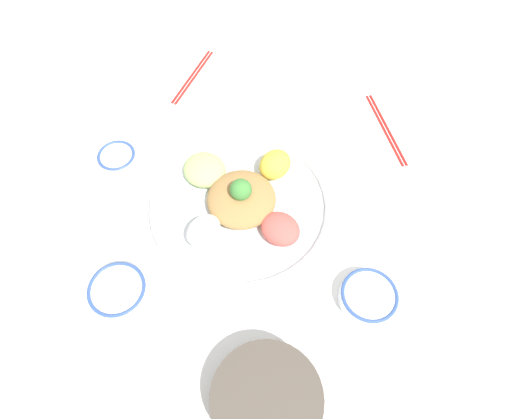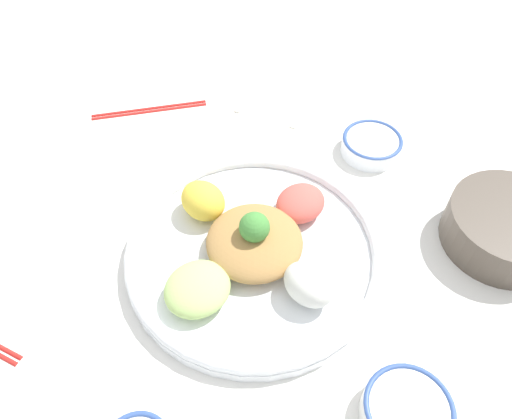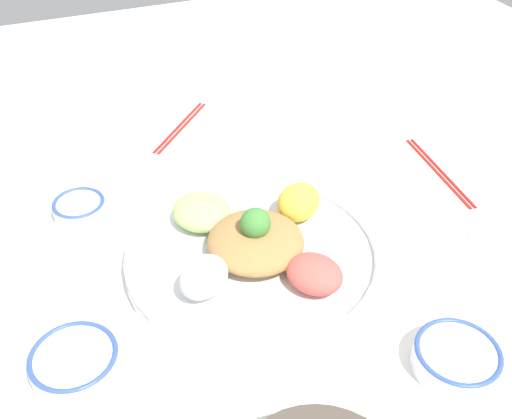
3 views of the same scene
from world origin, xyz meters
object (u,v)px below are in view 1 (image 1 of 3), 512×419
(chopsticks_pair_near, at_px, (386,128))
(serving_spoon_extra, at_px, (387,234))
(salad_platter, at_px, (241,202))
(serving_spoon_main, at_px, (432,201))
(sauce_bowl_dark, at_px, (117,158))
(chopsticks_pair_far, at_px, (193,76))
(sauce_bowl_red, at_px, (368,297))
(side_serving_bowl, at_px, (266,400))
(rice_bowl_blue, at_px, (118,291))

(chopsticks_pair_near, bearing_deg, serving_spoon_extra, -22.50)
(salad_platter, bearing_deg, chopsticks_pair_near, -77.11)
(serving_spoon_main, bearing_deg, sauce_bowl_dark, 15.50)
(sauce_bowl_dark, height_order, chopsticks_pair_far, sauce_bowl_dark)
(sauce_bowl_red, height_order, side_serving_bowl, side_serving_bowl)
(chopsticks_pair_far, relative_size, serving_spoon_extra, 1.65)
(serving_spoon_extra, bearing_deg, rice_bowl_blue, -142.17)
(sauce_bowl_dark, bearing_deg, salad_platter, -132.31)
(side_serving_bowl, relative_size, serving_spoon_extra, 1.82)
(salad_platter, distance_m, serving_spoon_extra, 0.33)
(salad_platter, height_order, side_serving_bowl, salad_platter)
(chopsticks_pair_near, relative_size, chopsticks_pair_far, 1.38)
(chopsticks_pair_far, bearing_deg, rice_bowl_blue, 14.49)
(side_serving_bowl, height_order, serving_spoon_main, side_serving_bowl)
(sauce_bowl_dark, distance_m, serving_spoon_main, 0.75)
(chopsticks_pair_near, height_order, serving_spoon_extra, chopsticks_pair_near)
(chopsticks_pair_far, xyz_separation_m, serving_spoon_extra, (-0.62, -0.28, -0.00))
(salad_platter, relative_size, sauce_bowl_dark, 4.54)
(rice_bowl_blue, bearing_deg, sauce_bowl_dark, -9.49)
(side_serving_bowl, bearing_deg, chopsticks_pair_near, -45.50)
(salad_platter, relative_size, serving_spoon_main, 3.74)
(sauce_bowl_red, height_order, sauce_bowl_dark, sauce_bowl_red)
(sauce_bowl_red, xyz_separation_m, chopsticks_pair_far, (0.74, 0.17, -0.02))
(rice_bowl_blue, xyz_separation_m, serving_spoon_main, (-0.01, -0.72, -0.02))
(sauce_bowl_red, relative_size, chopsticks_pair_far, 0.66)
(rice_bowl_blue, xyz_separation_m, chopsticks_pair_far, (0.56, -0.30, -0.02))
(rice_bowl_blue, xyz_separation_m, side_serving_bowl, (-0.29, -0.21, 0.02))
(sauce_bowl_red, xyz_separation_m, serving_spoon_extra, (0.12, -0.11, -0.02))
(chopsticks_pair_near, distance_m, serving_spoon_extra, 0.31)
(salad_platter, relative_size, chopsticks_pair_far, 2.36)
(chopsticks_pair_near, bearing_deg, chopsticks_pair_far, -124.41)
(salad_platter, xyz_separation_m, chopsticks_pair_far, (0.45, -0.01, -0.02))
(sauce_bowl_red, relative_size, side_serving_bowl, 0.59)
(chopsticks_pair_near, xyz_separation_m, chopsticks_pair_far, (0.35, 0.42, -0.00))
(serving_spoon_extra, bearing_deg, chopsticks_pair_near, 105.50)
(rice_bowl_blue, height_order, serving_spoon_main, rice_bowl_blue)
(chopsticks_pair_near, bearing_deg, sauce_bowl_dark, -95.15)
(sauce_bowl_red, height_order, serving_spoon_extra, sauce_bowl_red)
(sauce_bowl_red, bearing_deg, side_serving_bowl, 113.46)
(serving_spoon_extra, bearing_deg, side_serving_bowl, -104.48)
(chopsticks_pair_far, distance_m, serving_spoon_extra, 0.68)
(sauce_bowl_red, bearing_deg, serving_spoon_extra, -42.57)
(sauce_bowl_red, distance_m, side_serving_bowl, 0.28)
(rice_bowl_blue, distance_m, chopsticks_pair_far, 0.64)
(salad_platter, relative_size, chopsticks_pair_near, 1.72)
(sauce_bowl_dark, bearing_deg, chopsticks_pair_near, -100.45)
(serving_spoon_main, bearing_deg, chopsticks_pair_far, -10.71)
(sauce_bowl_dark, relative_size, serving_spoon_main, 0.82)
(side_serving_bowl, relative_size, chopsticks_pair_near, 0.81)
(sauce_bowl_dark, bearing_deg, side_serving_bowl, -166.10)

